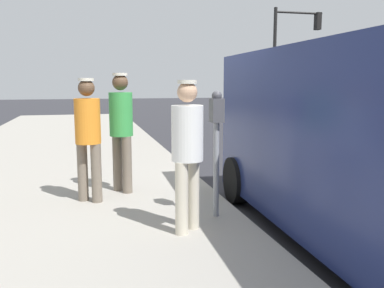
{
  "coord_description": "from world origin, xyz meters",
  "views": [
    {
      "loc": [
        2.83,
        5.6,
        1.77
      ],
      "look_at": [
        1.65,
        0.97,
        1.05
      ],
      "focal_mm": 38.54,
      "sensor_mm": 36.0,
      "label": 1
    }
  ],
  "objects_px": {
    "pedestrian_in_white": "(187,147)",
    "traffic_light_corner": "(291,45)",
    "pedestrian_in_green": "(121,124)",
    "pedestrian_in_orange": "(88,132)",
    "parking_meter_near": "(216,132)"
  },
  "relations": [
    {
      "from": "parking_meter_near",
      "to": "traffic_light_corner",
      "type": "xyz_separation_m",
      "value": [
        -8.0,
        -13.57,
        2.34
      ]
    },
    {
      "from": "pedestrian_in_orange",
      "to": "traffic_light_corner",
      "type": "distance_m",
      "value": 15.91
    },
    {
      "from": "pedestrian_in_green",
      "to": "parking_meter_near",
      "type": "bearing_deg",
      "value": 125.06
    },
    {
      "from": "pedestrian_in_white",
      "to": "traffic_light_corner",
      "type": "height_order",
      "value": "traffic_light_corner"
    },
    {
      "from": "pedestrian_in_orange",
      "to": "traffic_light_corner",
      "type": "height_order",
      "value": "traffic_light_corner"
    },
    {
      "from": "pedestrian_in_orange",
      "to": "parking_meter_near",
      "type": "bearing_deg",
      "value": 145.3
    },
    {
      "from": "parking_meter_near",
      "to": "traffic_light_corner",
      "type": "bearing_deg",
      "value": -120.53
    },
    {
      "from": "parking_meter_near",
      "to": "pedestrian_in_white",
      "type": "relative_size",
      "value": 0.93
    },
    {
      "from": "pedestrian_in_white",
      "to": "traffic_light_corner",
      "type": "xyz_separation_m",
      "value": [
        -8.46,
        -13.99,
        2.43
      ]
    },
    {
      "from": "parking_meter_near",
      "to": "pedestrian_in_white",
      "type": "bearing_deg",
      "value": 42.38
    },
    {
      "from": "parking_meter_near",
      "to": "pedestrian_in_orange",
      "type": "relative_size",
      "value": 0.91
    },
    {
      "from": "pedestrian_in_white",
      "to": "pedestrian_in_green",
      "type": "height_order",
      "value": "pedestrian_in_green"
    },
    {
      "from": "parking_meter_near",
      "to": "traffic_light_corner",
      "type": "height_order",
      "value": "traffic_light_corner"
    },
    {
      "from": "parking_meter_near",
      "to": "pedestrian_in_green",
      "type": "relative_size",
      "value": 0.87
    },
    {
      "from": "pedestrian_in_green",
      "to": "pedestrian_in_white",
      "type": "bearing_deg",
      "value": 106.49
    }
  ]
}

